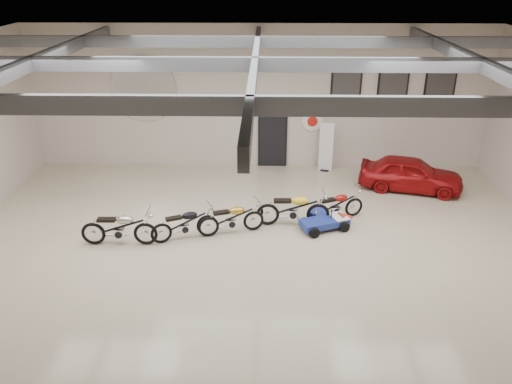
{
  "coord_description": "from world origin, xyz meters",
  "views": [
    {
      "loc": [
        0.25,
        -11.16,
        6.78
      ],
      "look_at": [
        0.0,
        1.2,
        1.1
      ],
      "focal_mm": 35.0,
      "sensor_mm": 36.0,
      "label": 1
    }
  ],
  "objects_px": {
    "motorcycle_yellow": "(293,208)",
    "motorcycle_red": "(336,205)",
    "vintage_car": "(411,174)",
    "motorcycle_silver": "(119,227)",
    "go_kart": "(329,219)",
    "motorcycle_black": "(184,223)",
    "banner_stand": "(326,147)",
    "motorcycle_gold": "(231,218)"
  },
  "relations": [
    {
      "from": "motorcycle_black",
      "to": "motorcycle_gold",
      "type": "xyz_separation_m",
      "value": [
        1.24,
        0.32,
        0.01
      ]
    },
    {
      "from": "motorcycle_silver",
      "to": "go_kart",
      "type": "xyz_separation_m",
      "value": [
        5.6,
        0.98,
        -0.21
      ]
    },
    {
      "from": "motorcycle_black",
      "to": "banner_stand",
      "type": "bearing_deg",
      "value": 25.52
    },
    {
      "from": "motorcycle_gold",
      "to": "vintage_car",
      "type": "relative_size",
      "value": 0.55
    },
    {
      "from": "motorcycle_gold",
      "to": "go_kart",
      "type": "relative_size",
      "value": 1.1
    },
    {
      "from": "motorcycle_yellow",
      "to": "motorcycle_silver",
      "type": "bearing_deg",
      "value": -166.76
    },
    {
      "from": "motorcycle_red",
      "to": "vintage_car",
      "type": "bearing_deg",
      "value": 16.36
    },
    {
      "from": "banner_stand",
      "to": "motorcycle_gold",
      "type": "xyz_separation_m",
      "value": [
        -3.06,
        -4.64,
        -0.43
      ]
    },
    {
      "from": "banner_stand",
      "to": "vintage_car",
      "type": "xyz_separation_m",
      "value": [
        2.6,
        -1.59,
        -0.35
      ]
    },
    {
      "from": "go_kart",
      "to": "motorcycle_black",
      "type": "bearing_deg",
      "value": 166.95
    },
    {
      "from": "motorcycle_black",
      "to": "motorcycle_red",
      "type": "bearing_deg",
      "value": -7.7
    },
    {
      "from": "motorcycle_gold",
      "to": "motorcycle_silver",
      "type": "bearing_deg",
      "value": 175.68
    },
    {
      "from": "go_kart",
      "to": "motorcycle_red",
      "type": "bearing_deg",
      "value": 44.42
    },
    {
      "from": "motorcycle_gold",
      "to": "motorcycle_red",
      "type": "height_order",
      "value": "motorcycle_gold"
    },
    {
      "from": "motorcycle_red",
      "to": "go_kart",
      "type": "height_order",
      "value": "motorcycle_red"
    },
    {
      "from": "motorcycle_black",
      "to": "motorcycle_gold",
      "type": "distance_m",
      "value": 1.28
    },
    {
      "from": "banner_stand",
      "to": "motorcycle_yellow",
      "type": "xyz_separation_m",
      "value": [
        -1.35,
        -4.12,
        -0.38
      ]
    },
    {
      "from": "banner_stand",
      "to": "motorcycle_yellow",
      "type": "distance_m",
      "value": 4.35
    },
    {
      "from": "go_kart",
      "to": "motorcycle_gold",
      "type": "bearing_deg",
      "value": 164.48
    },
    {
      "from": "motorcycle_gold",
      "to": "motorcycle_yellow",
      "type": "distance_m",
      "value": 1.79
    },
    {
      "from": "motorcycle_red",
      "to": "vintage_car",
      "type": "height_order",
      "value": "vintage_car"
    },
    {
      "from": "banner_stand",
      "to": "vintage_car",
      "type": "height_order",
      "value": "banner_stand"
    },
    {
      "from": "motorcycle_silver",
      "to": "motorcycle_yellow",
      "type": "bearing_deg",
      "value": 13.63
    },
    {
      "from": "motorcycle_red",
      "to": "vintage_car",
      "type": "xyz_separation_m",
      "value": [
        2.71,
        2.18,
        0.1
      ]
    },
    {
      "from": "motorcycle_silver",
      "to": "motorcycle_gold",
      "type": "relative_size",
      "value": 1.09
    },
    {
      "from": "banner_stand",
      "to": "go_kart",
      "type": "relative_size",
      "value": 1.1
    },
    {
      "from": "go_kart",
      "to": "vintage_car",
      "type": "height_order",
      "value": "vintage_car"
    },
    {
      "from": "motorcycle_yellow",
      "to": "motorcycle_red",
      "type": "xyz_separation_m",
      "value": [
        1.24,
        0.35,
        -0.07
      ]
    },
    {
      "from": "motorcycle_black",
      "to": "motorcycle_gold",
      "type": "height_order",
      "value": "motorcycle_gold"
    },
    {
      "from": "motorcycle_gold",
      "to": "go_kart",
      "type": "distance_m",
      "value": 2.73
    },
    {
      "from": "banner_stand",
      "to": "motorcycle_silver",
      "type": "height_order",
      "value": "banner_stand"
    },
    {
      "from": "motorcycle_yellow",
      "to": "motorcycle_red",
      "type": "bearing_deg",
      "value": 14.6
    },
    {
      "from": "motorcycle_silver",
      "to": "go_kart",
      "type": "distance_m",
      "value": 5.69
    },
    {
      "from": "motorcycle_silver",
      "to": "vintage_car",
      "type": "bearing_deg",
      "value": 22.7
    },
    {
      "from": "motorcycle_black",
      "to": "motorcycle_yellow",
      "type": "height_order",
      "value": "motorcycle_yellow"
    },
    {
      "from": "motorcycle_silver",
      "to": "vintage_car",
      "type": "height_order",
      "value": "vintage_car"
    },
    {
      "from": "motorcycle_yellow",
      "to": "vintage_car",
      "type": "xyz_separation_m",
      "value": [
        3.95,
        2.53,
        0.03
      ]
    },
    {
      "from": "motorcycle_yellow",
      "to": "motorcycle_red",
      "type": "height_order",
      "value": "motorcycle_yellow"
    },
    {
      "from": "banner_stand",
      "to": "motorcycle_black",
      "type": "height_order",
      "value": "banner_stand"
    },
    {
      "from": "motorcycle_silver",
      "to": "motorcycle_gold",
      "type": "xyz_separation_m",
      "value": [
        2.9,
        0.66,
        -0.04
      ]
    },
    {
      "from": "banner_stand",
      "to": "go_kart",
      "type": "height_order",
      "value": "banner_stand"
    },
    {
      "from": "motorcycle_black",
      "to": "motorcycle_red",
      "type": "height_order",
      "value": "motorcycle_black"
    }
  ]
}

